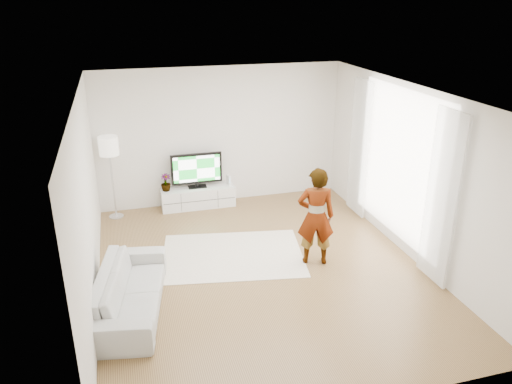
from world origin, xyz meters
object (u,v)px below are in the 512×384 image
object	(u,v)px
media_console	(198,197)
player	(316,217)
sofa	(130,290)
rug	(233,255)
floor_lamp	(109,150)
television	(197,169)

from	to	relation	value
media_console	player	xyz separation A→B (m)	(1.44, -2.78, 0.61)
media_console	sofa	distance (m)	3.64
rug	sofa	size ratio (longest dim) A/B	1.11
player	floor_lamp	world-z (taller)	player
floor_lamp	rug	bearing A→B (deg)	-49.00
sofa	floor_lamp	xyz separation A→B (m)	(-0.15, 3.25, 1.07)
television	player	bearing A→B (deg)	-62.80
media_console	floor_lamp	distance (m)	2.02
floor_lamp	media_console	bearing A→B (deg)	2.26
media_console	floor_lamp	size ratio (longest dim) A/B	0.92
television	floor_lamp	size ratio (longest dim) A/B	0.63
media_console	rug	bearing A→B (deg)	-84.48
television	sofa	xyz separation A→B (m)	(-1.49, -3.34, -0.50)
rug	floor_lamp	bearing A→B (deg)	131.00
rug	sofa	world-z (taller)	sofa
player	sofa	size ratio (longest dim) A/B	0.78
television	player	xyz separation A→B (m)	(1.44, -2.80, 0.01)
television	floor_lamp	bearing A→B (deg)	-176.77
media_console	television	size ratio (longest dim) A/B	1.45
television	sofa	world-z (taller)	television
media_console	television	xyz separation A→B (m)	(0.00, 0.03, 0.60)
floor_lamp	television	bearing A→B (deg)	3.23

